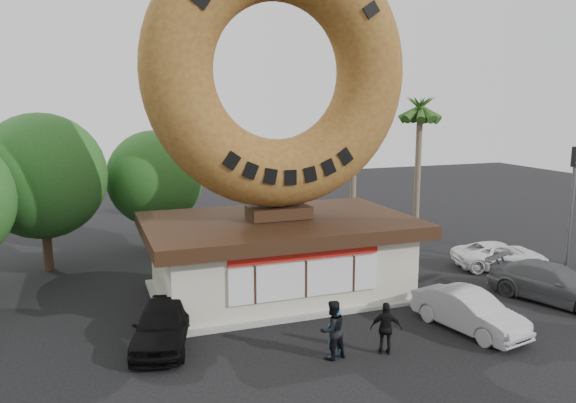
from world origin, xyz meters
The scene contains 16 objects.
ground centered at (0.00, 0.00, 0.00)m, with size 90.00×90.00×0.00m, color black.
donut_shop centered at (0.00, 5.98, 1.77)m, with size 11.20×7.20×3.80m.
giant_donut centered at (0.00, 6.00, 9.33)m, with size 11.06×11.06×2.82m, color olive.
tree_west centered at (-9.50, 13.00, 4.64)m, with size 6.00×6.00×7.65m.
tree_mid centered at (-4.00, 15.00, 4.02)m, with size 5.20×5.20×6.63m.
palm_near centered at (7.50, 14.00, 8.41)m, with size 2.60×2.60×9.75m.
palm_far centered at (11.00, 12.50, 7.48)m, with size 2.60×2.60×8.75m.
street_lamp centered at (-1.86, 16.00, 4.48)m, with size 2.11×0.20×8.00m.
traffic_signal centered at (14.00, 3.99, 3.87)m, with size 0.30×0.38×6.07m.
person_left centered at (-0.37, -0.47, 0.84)m, with size 0.61×0.40×1.68m, color navy.
person_center centered at (-0.46, -0.50, 0.97)m, with size 0.94×0.74×1.94m, color black.
person_right centered at (1.33, -0.80, 0.87)m, with size 1.02×0.43×1.75m, color black.
car_black centered at (-5.46, 2.37, 0.74)m, with size 1.76×4.36×1.49m, color black.
car_silver centered at (5.10, -0.16, 0.72)m, with size 1.53×4.38×1.44m, color #9A9A9F.
car_grey centered at (10.29, 1.14, 0.76)m, with size 2.14×5.25×1.52m, color #505254.
car_white centered at (11.51, 5.70, 0.64)m, with size 2.12×4.60×1.28m, color white.
Camera 1 is at (-7.61, -15.88, 8.18)m, focal length 35.00 mm.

